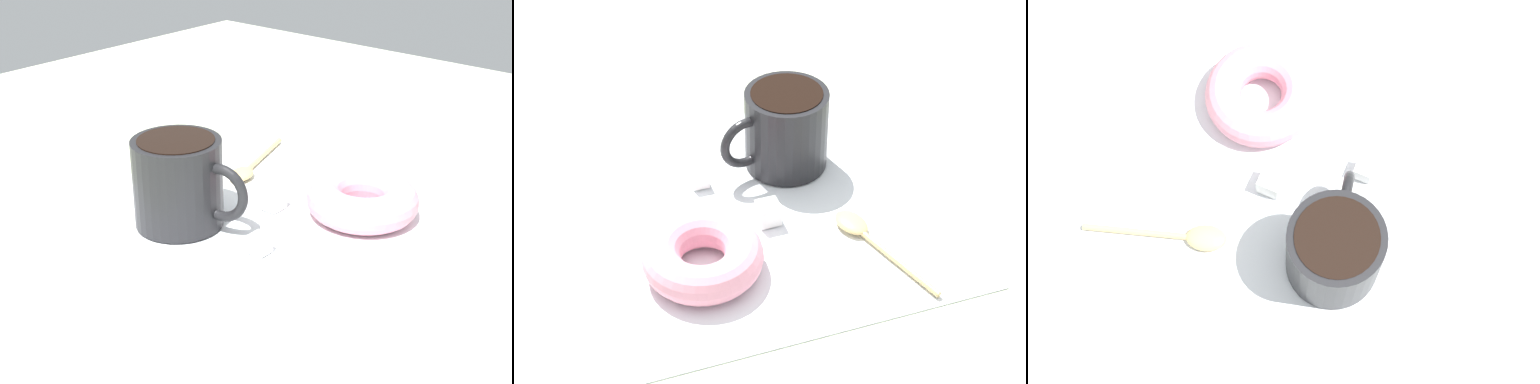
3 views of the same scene
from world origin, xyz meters
The scene contains 7 objects.
ground_plane centered at (0.00, 0.00, -1.00)cm, with size 120.00×120.00×2.00cm, color beige.
napkin centered at (-0.67, 1.57, 0.15)cm, with size 31.66×31.66×0.30cm, color white.
coffee_cup centered at (2.97, 7.73, 4.49)cm, with size 11.12×8.04×8.11cm.
donut centered at (-8.66, -4.16, 1.97)cm, with size 10.32×10.32×3.34cm, color pink.
spoon centered at (5.97, -4.80, 0.70)cm, with size 5.27×12.63×0.90cm.
sugar_cube centered at (-5.84, 7.15, 1.11)cm, with size 1.62×1.62×1.62cm, color white.
sugar_cube_extra centered at (-1.38, -0.13, 1.30)cm, with size 1.99×1.99×1.99cm, color white.
Camera 3 is at (22.78, 11.73, 72.17)cm, focal length 60.00 mm.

